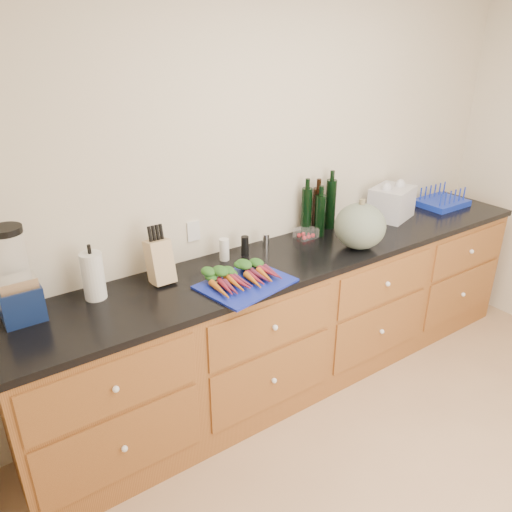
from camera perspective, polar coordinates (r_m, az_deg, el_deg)
ground at (r=3.01m, az=22.24°, el=-25.05°), size 4.00×4.00×0.00m
wall_back at (r=3.23m, az=1.90°, el=8.23°), size 4.10×0.05×2.60m
cabinets at (r=3.34m, az=5.07°, el=-7.25°), size 3.60×0.64×0.90m
countertop at (r=3.13m, az=5.34°, el=0.12°), size 3.64×0.62×0.04m
cutting_board at (r=2.71m, az=-1.19°, el=-3.17°), size 0.53×0.44×0.01m
carrots at (r=2.73m, az=-1.62°, el=-2.35°), size 0.37×0.27×0.05m
squash at (r=3.19m, az=11.81°, el=3.36°), size 0.32×0.32×0.29m
blender_appliance at (r=2.57m, az=-25.75°, el=-2.52°), size 0.19×0.19×0.47m
paper_towel at (r=2.66m, az=-18.11°, el=-2.18°), size 0.11×0.11×0.25m
knife_block at (r=2.75m, az=-10.94°, el=-0.61°), size 0.12×0.12×0.24m
grinder_salt at (r=2.98m, az=-3.65°, el=0.75°), size 0.06×0.06×0.13m
grinder_pepper at (r=3.06m, az=-1.27°, el=1.23°), size 0.05×0.05×0.12m
canister_chrome at (r=3.14m, az=1.13°, el=1.70°), size 0.04×0.04×0.10m
tomato_box at (r=3.33m, az=5.74°, el=2.61°), size 0.14×0.11×0.06m
bottles at (r=3.40m, az=7.20°, el=5.24°), size 0.29×0.15×0.34m
grocery_bag at (r=3.78m, az=15.23°, el=5.90°), size 0.37×0.33×0.23m
dish_rack at (r=4.20m, az=20.43°, el=5.93°), size 0.37×0.29×0.15m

